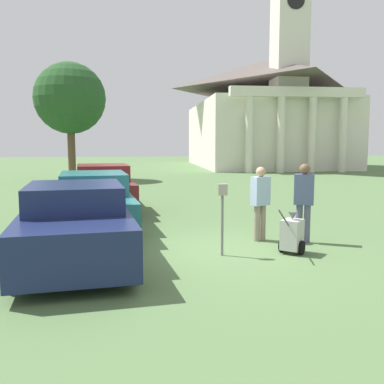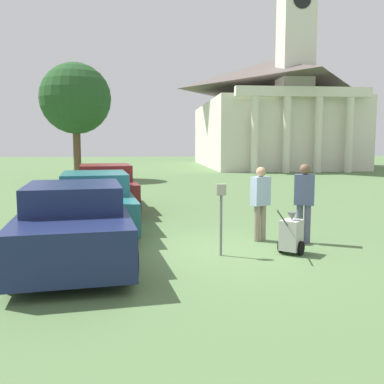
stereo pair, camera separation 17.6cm
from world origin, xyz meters
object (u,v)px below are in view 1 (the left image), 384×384
object	(u,v)px
parking_meter	(222,206)
person_supervisor	(304,198)
parked_car_teal	(94,201)
equipment_cart	(292,234)
church	(264,110)
person_worker	(260,199)
parked_car_maroon	(103,189)
parked_car_navy	(76,224)

from	to	relation	value
parking_meter	person_supervisor	xyz separation A→B (m)	(1.99, 0.87, 0.02)
parked_car_teal	equipment_cart	bearing A→B (deg)	-45.16
church	parked_car_teal	bearing A→B (deg)	-114.47
parked_car_teal	parking_meter	distance (m)	4.31
parking_meter	person_worker	distance (m)	1.60
person_supervisor	equipment_cart	world-z (taller)	person_supervisor
parked_car_maroon	person_worker	bearing A→B (deg)	-59.23
parked_car_teal	person_worker	size ratio (longest dim) A/B	3.21
parked_car_maroon	church	xyz separation A→B (m)	(12.71, 25.07, 4.53)
parked_car_navy	person_worker	distance (m)	4.05
parking_meter	parked_car_teal	bearing A→B (deg)	130.81
equipment_cart	parked_car_teal	bearing A→B (deg)	-177.87
parked_car_navy	person_worker	xyz separation A→B (m)	(3.90, 1.08, 0.27)
parked_car_teal	parked_car_maroon	world-z (taller)	parked_car_maroon
person_worker	equipment_cart	distance (m)	1.35
parked_car_maroon	person_supervisor	world-z (taller)	person_supervisor
parked_car_navy	parked_car_teal	world-z (taller)	parked_car_navy
parked_car_teal	person_supervisor	xyz separation A→B (m)	(4.80, -2.38, 0.33)
parked_car_maroon	person_worker	distance (m)	6.30
parked_car_maroon	person_supervisor	size ratio (longest dim) A/B	2.74
parked_car_navy	church	world-z (taller)	church
parked_car_teal	parked_car_navy	bearing A→B (deg)	-97.53
parking_meter	person_supervisor	world-z (taller)	person_supervisor
parking_meter	person_worker	bearing A→B (deg)	46.94
person_worker	equipment_cart	xyz separation A→B (m)	(0.33, -1.18, -0.56)
parking_meter	person_supervisor	bearing A→B (deg)	23.55
parked_car_navy	person_supervisor	bearing A→B (deg)	1.69
parked_car_maroon	parking_meter	distance (m)	6.73
parked_car_maroon	parked_car_navy	bearing A→B (deg)	-97.51
parked_car_maroon	equipment_cart	distance (m)	7.44
parked_car_navy	parking_meter	world-z (taller)	parked_car_navy
parked_car_teal	equipment_cart	size ratio (longest dim) A/B	5.39
parked_car_navy	parked_car_teal	size ratio (longest dim) A/B	0.93
parked_car_maroon	person_supervisor	xyz separation A→B (m)	(4.80, -5.24, 0.30)
person_worker	equipment_cart	world-z (taller)	person_worker
parking_meter	equipment_cart	size ratio (longest dim) A/B	1.42
equipment_cart	person_worker	bearing A→B (deg)	145.31
parked_car_teal	person_worker	xyz separation A→B (m)	(3.90, -2.08, 0.27)
equipment_cart	parked_car_maroon	bearing A→B (deg)	164.42
parked_car_teal	person_worker	world-z (taller)	person_worker
church	parked_car_maroon	bearing A→B (deg)	-116.88
parked_car_navy	person_worker	size ratio (longest dim) A/B	2.99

